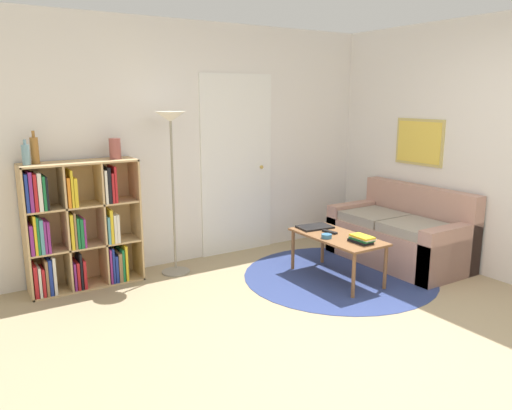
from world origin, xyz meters
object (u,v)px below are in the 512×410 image
object	(u,v)px
couch	(402,236)
bottle_left	(26,154)
bowl	(327,236)
vase_on_shelf	(115,149)
laptop	(315,227)
bottle_middle	(35,150)
bookshelf	(77,229)
floor_lamp	(171,142)
coffee_table	(337,240)

from	to	relation	value
couch	bottle_left	world-z (taller)	bottle_left
bowl	vase_on_shelf	distance (m)	2.23
laptop	bottle_middle	size ratio (longest dim) A/B	1.27
bookshelf	bowl	size ratio (longest dim) A/B	11.85
bookshelf	couch	size ratio (longest dim) A/B	0.81
couch	vase_on_shelf	distance (m)	3.22
bottle_left	vase_on_shelf	xyz separation A→B (m)	(0.80, 0.03, 0.01)
couch	bottle_left	xyz separation A→B (m)	(-3.62, 1.11, 1.03)
laptop	floor_lamp	bearing A→B (deg)	152.10
bookshelf	bottle_left	distance (m)	0.83
couch	vase_on_shelf	bearing A→B (deg)	158.08
couch	laptop	size ratio (longest dim) A/B	3.99
couch	vase_on_shelf	xyz separation A→B (m)	(-2.83, 1.14, 1.04)
vase_on_shelf	bowl	bearing A→B (deg)	-35.23
couch	laptop	xyz separation A→B (m)	(-0.99, 0.32, 0.18)
bookshelf	coffee_table	bearing A→B (deg)	-27.61
coffee_table	laptop	xyz separation A→B (m)	(-0.00, 0.35, 0.06)
bookshelf	laptop	size ratio (longest dim) A/B	3.25
bottle_left	bottle_middle	bearing A→B (deg)	30.69
bowl	bottle_middle	xyz separation A→B (m)	(-2.39, 1.21, 0.87)
bookshelf	vase_on_shelf	xyz separation A→B (m)	(0.41, 0.00, 0.74)
coffee_table	bowl	bearing A→B (deg)	-174.55
bookshelf	bottle_left	bearing A→B (deg)	-176.29
bookshelf	bowl	world-z (taller)	bookshelf
couch	bottle_middle	bearing A→B (deg)	161.85
bowl	vase_on_shelf	bearing A→B (deg)	144.77
coffee_table	laptop	size ratio (longest dim) A/B	2.67
couch	floor_lamp	bearing A→B (deg)	156.30
floor_lamp	coffee_table	xyz separation A→B (m)	(1.30, -1.04, -0.97)
couch	laptop	bearing A→B (deg)	162.25
floor_lamp	laptop	size ratio (longest dim) A/B	4.44
floor_lamp	couch	distance (m)	2.73
laptop	vase_on_shelf	bearing A→B (deg)	155.91
floor_lamp	bottle_middle	world-z (taller)	floor_lamp
bowl	bottle_left	size ratio (longest dim) A/B	0.46
bookshelf	laptop	world-z (taller)	bookshelf
floor_lamp	bottle_middle	size ratio (longest dim) A/B	5.65
bottle_middle	couch	bearing A→B (deg)	-18.15
floor_lamp	laptop	world-z (taller)	floor_lamp
coffee_table	bottle_left	world-z (taller)	bottle_left
bowl	floor_lamp	bearing A→B (deg)	137.42
coffee_table	bottle_left	xyz separation A→B (m)	(-2.63, 1.15, 0.91)
bottle_middle	vase_on_shelf	xyz separation A→B (m)	(0.71, -0.02, -0.02)
bowl	vase_on_shelf	world-z (taller)	vase_on_shelf
bottle_left	coffee_table	bearing A→B (deg)	-23.55
coffee_table	laptop	world-z (taller)	laptop
coffee_table	bowl	size ratio (longest dim) A/B	9.75
coffee_table	bottle_left	bearing A→B (deg)	156.45
laptop	vase_on_shelf	size ratio (longest dim) A/B	1.89
couch	coffee_table	bearing A→B (deg)	-177.97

